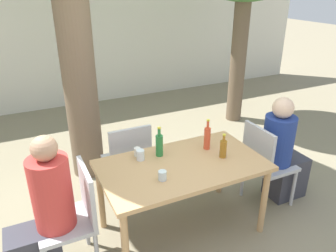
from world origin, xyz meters
The scene contains 14 objects.
ground_plane centered at (0.00, 0.00, 0.00)m, with size 30.00×30.00×0.00m, color gray.
cafe_building_wall centered at (0.00, 4.05, 1.40)m, with size 10.00×0.08×2.80m.
dining_table_front centered at (0.00, 0.00, 0.66)m, with size 1.49×0.84×0.74m.
patio_chair_0 centered at (-0.98, 0.00, 0.53)m, with size 0.44×0.44×0.92m.
patio_chair_1 centered at (0.98, 0.00, 0.53)m, with size 0.44×0.44×0.92m.
patio_chair_2 centered at (-0.30, 0.65, 0.53)m, with size 0.44×0.44×0.92m.
person_seated_0 centered at (-1.21, 0.00, 0.55)m, with size 0.55×0.31×1.25m.
person_seated_1 centered at (1.22, 0.00, 0.53)m, with size 0.56×0.32×1.20m.
soda_bottle_0 centered at (0.35, 0.15, 0.86)m, with size 0.06×0.06×0.31m.
amber_bottle_1 centered at (0.40, -0.05, 0.83)m, with size 0.06×0.06×0.24m.
green_bottle_2 centered at (-0.12, 0.23, 0.85)m, with size 0.07×0.07×0.29m.
drinking_glass_0 centered at (-0.27, -0.16, 0.78)m, with size 0.07×0.07×0.08m.
drinking_glass_1 centered at (-0.31, 0.31, 0.78)m, with size 0.06×0.06×0.08m.
drinking_glass_2 centered at (-0.31, 0.23, 0.79)m, with size 0.07×0.07×0.10m.
Camera 1 is at (-1.22, -2.24, 2.26)m, focal length 35.00 mm.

